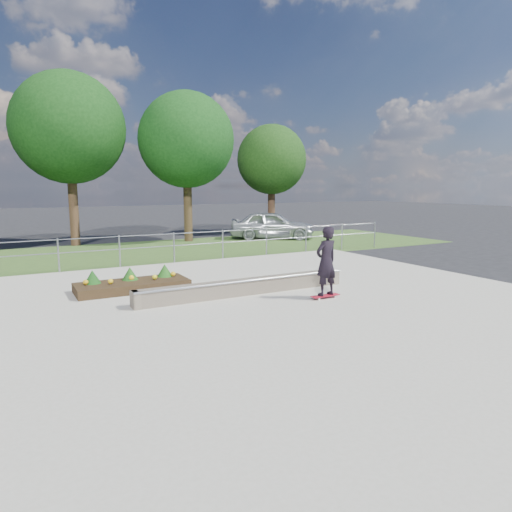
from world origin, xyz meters
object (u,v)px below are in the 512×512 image
at_px(skateboarder, 326,261).
at_px(grind_ledge, 245,287).
at_px(planter_bed, 132,283).
at_px(parked_car, 272,225).

bearing_deg(skateboarder, grind_ledge, 138.92).
bearing_deg(planter_bed, skateboarder, -39.23).
xyz_separation_m(grind_ledge, planter_bed, (-2.51, 1.96, -0.02)).
height_order(grind_ledge, skateboarder, skateboarder).
xyz_separation_m(planter_bed, skateboarder, (4.10, -3.35, 0.77)).
height_order(grind_ledge, parked_car, parked_car).
bearing_deg(skateboarder, planter_bed, 140.77).
distance_m(grind_ledge, skateboarder, 2.24).
bearing_deg(parked_car, planter_bed, 163.45).
distance_m(planter_bed, parked_car, 13.50).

